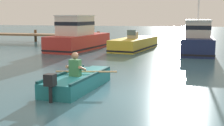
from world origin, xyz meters
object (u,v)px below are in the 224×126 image
Objects in this scene: moored_boat_yellow at (135,44)px; moored_boat_navy at (197,40)px; moored_boat_red at (78,37)px; rowboat_with_person at (79,81)px.

moored_boat_navy reaches higher than moored_boat_yellow.
moored_boat_navy reaches higher than moored_boat_red.
moored_boat_navy is (4.14, -1.10, 0.41)m from moored_boat_yellow.
moored_boat_red is 1.09× the size of moored_boat_yellow.
moored_boat_navy reaches higher than rowboat_with_person.
rowboat_with_person is 11.66m from moored_boat_yellow.
rowboat_with_person is at bearing -69.18° from moored_boat_red.
rowboat_with_person is 11.32m from moored_boat_red.
moored_boat_yellow is at bearing 165.08° from moored_boat_navy.
rowboat_with_person is 0.67× the size of moored_boat_navy.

